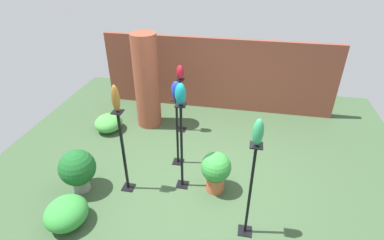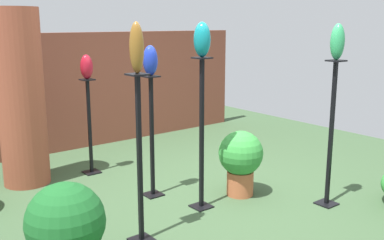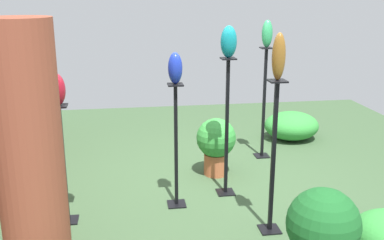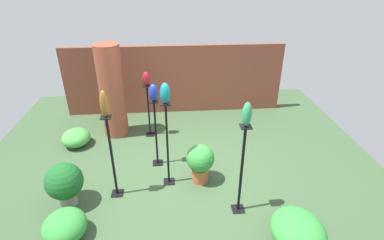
{
  "view_description": "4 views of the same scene",
  "coord_description": "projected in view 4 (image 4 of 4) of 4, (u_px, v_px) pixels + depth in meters",
  "views": [
    {
      "loc": [
        0.7,
        -4.08,
        3.65
      ],
      "look_at": [
        -0.11,
        0.11,
        1.12
      ],
      "focal_mm": 28.0,
      "sensor_mm": 36.0,
      "label": 1
    },
    {
      "loc": [
        -3.07,
        -3.71,
        1.93
      ],
      "look_at": [
        0.17,
        0.38,
        0.79
      ],
      "focal_mm": 42.0,
      "sensor_mm": 36.0,
      "label": 2
    },
    {
      "loc": [
        -4.93,
        0.85,
        2.29
      ],
      "look_at": [
        0.05,
        0.1,
        0.83
      ],
      "focal_mm": 42.0,
      "sensor_mm": 36.0,
      "label": 3
    },
    {
      "loc": [
        -0.13,
        -4.62,
        3.57
      ],
      "look_at": [
        0.24,
        0.11,
        1.08
      ],
      "focal_mm": 28.0,
      "sensor_mm": 36.0,
      "label": 4
    }
  ],
  "objects": [
    {
      "name": "foliage_bed_east",
      "position": [
        76.0,
        138.0,
        6.54
      ],
      "size": [
        0.6,
        0.65,
        0.37
      ],
      "primitive_type": "ellipsoid",
      "color": "#479942",
      "rests_on": "ground"
    },
    {
      "name": "art_vase_cobalt",
      "position": [
        153.0,
        93.0,
        5.31
      ],
      "size": [
        0.17,
        0.15,
        0.32
      ],
      "primitive_type": "ellipsoid",
      "color": "#192D9E",
      "rests_on": "pedestal_cobalt"
    },
    {
      "name": "art_vase_teal",
      "position": [
        165.0,
        93.0,
        4.68
      ],
      "size": [
        0.16,
        0.18,
        0.34
      ],
      "primitive_type": "ellipsoid",
      "color": "#0F727A",
      "rests_on": "pedestal_teal"
    },
    {
      "name": "art_vase_bronze",
      "position": [
        104.0,
        104.0,
        4.42
      ],
      "size": [
        0.12,
        0.12,
        0.42
      ],
      "primitive_type": "ellipsoid",
      "color": "brown",
      "rests_on": "pedestal_bronze"
    },
    {
      "name": "pedestal_ruby",
      "position": [
        149.0,
        113.0,
        6.76
      ],
      "size": [
        0.2,
        0.2,
        1.23
      ],
      "color": "black",
      "rests_on": "ground"
    },
    {
      "name": "foliage_bed_center",
      "position": [
        298.0,
        231.0,
        4.23
      ],
      "size": [
        0.77,
        0.86,
        0.44
      ],
      "primitive_type": "ellipsoid",
      "color": "#338C38",
      "rests_on": "ground"
    },
    {
      "name": "ground_plane",
      "position": [
        180.0,
        173.0,
        5.75
      ],
      "size": [
        8.0,
        8.0,
        0.0
      ],
      "primitive_type": "plane",
      "color": "#385133"
    },
    {
      "name": "art_vase_ruby",
      "position": [
        146.0,
        79.0,
        6.37
      ],
      "size": [
        0.16,
        0.15,
        0.3
      ],
      "primitive_type": "ellipsoid",
      "color": "maroon",
      "rests_on": "pedestal_ruby"
    },
    {
      "name": "pedestal_cobalt",
      "position": [
        156.0,
        136.0,
        5.73
      ],
      "size": [
        0.2,
        0.2,
        1.37
      ],
      "color": "black",
      "rests_on": "ground"
    },
    {
      "name": "pedestal_jade",
      "position": [
        241.0,
        174.0,
        4.56
      ],
      "size": [
        0.2,
        0.2,
        1.56
      ],
      "color": "black",
      "rests_on": "ground"
    },
    {
      "name": "potted_plant_near_pillar",
      "position": [
        200.0,
        161.0,
        5.34
      ],
      "size": [
        0.5,
        0.5,
        0.74
      ],
      "color": "#B25B38",
      "rests_on": "ground"
    },
    {
      "name": "art_vase_jade",
      "position": [
        247.0,
        114.0,
        4.08
      ],
      "size": [
        0.14,
        0.15,
        0.36
      ],
      "primitive_type": "ellipsoid",
      "color": "#2D9356",
      "rests_on": "pedestal_jade"
    },
    {
      "name": "foliage_bed_west",
      "position": [
        65.0,
        227.0,
        4.3
      ],
      "size": [
        0.62,
        0.67,
        0.43
      ],
      "primitive_type": "ellipsoid",
      "color": "#338C38",
      "rests_on": "ground"
    },
    {
      "name": "brick_wall_back",
      "position": [
        175.0,
        80.0,
        7.75
      ],
      "size": [
        5.6,
        0.12,
        1.78
      ],
      "primitive_type": "cube",
      "color": "brown",
      "rests_on": "ground"
    },
    {
      "name": "pedestal_teal",
      "position": [
        168.0,
        148.0,
        5.16
      ],
      "size": [
        0.2,
        0.2,
        1.59
      ],
      "color": "black",
      "rests_on": "ground"
    },
    {
      "name": "pedestal_bronze",
      "position": [
        113.0,
        161.0,
        4.9
      ],
      "size": [
        0.2,
        0.2,
        1.51
      ],
      "color": "black",
      "rests_on": "ground"
    },
    {
      "name": "potted_plant_mid_right",
      "position": [
        64.0,
        182.0,
        4.8
      ],
      "size": [
        0.6,
        0.6,
        0.77
      ],
      "color": "gray",
      "rests_on": "ground"
    },
    {
      "name": "brick_pillar",
      "position": [
        112.0,
        92.0,
        6.6
      ],
      "size": [
        0.54,
        0.54,
        2.1
      ],
      "primitive_type": "cylinder",
      "color": "brown",
      "rests_on": "ground"
    }
  ]
}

